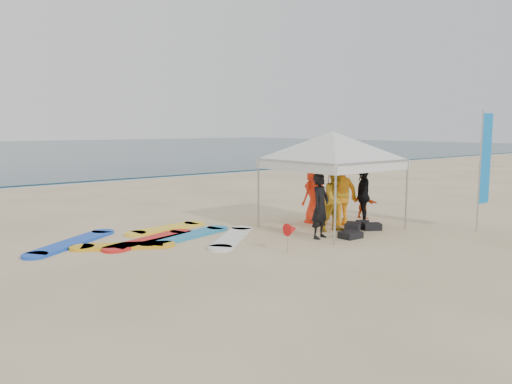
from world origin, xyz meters
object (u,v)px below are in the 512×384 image
object	(u,v)px
feather_flag	(485,160)
marker_pennant	(292,229)
person_yellow	(336,199)
person_seated	(363,203)
person_black_b	(363,196)
surfboard_spread	(155,238)
person_orange_b	(315,193)
canopy_tent	(333,132)
person_orange_a	(340,191)
person_black_a	(320,206)

from	to	relation	value
feather_flag	marker_pennant	bearing A→B (deg)	165.01
person_yellow	person_seated	xyz separation A→B (m)	(2.05, 0.78, -0.37)
person_black_b	feather_flag	world-z (taller)	feather_flag
surfboard_spread	person_orange_b	bearing A→B (deg)	-10.76
person_seated	feather_flag	size ratio (longest dim) A/B	0.29
canopy_tent	person_orange_a	bearing A→B (deg)	12.05
person_seated	marker_pennant	world-z (taller)	person_seated
person_black_a	person_seated	bearing A→B (deg)	4.96
person_yellow	surfboard_spread	world-z (taller)	person_yellow
person_black_a	person_seated	world-z (taller)	person_black_a
person_black_a	person_orange_b	bearing A→B (deg)	32.75
person_seated	marker_pennant	distance (m)	4.74
person_orange_a	surfboard_spread	distance (m)	5.14
feather_flag	marker_pennant	world-z (taller)	feather_flag
person_seated	marker_pennant	size ratio (longest dim) A/B	1.45
person_yellow	canopy_tent	world-z (taller)	canopy_tent
feather_flag	surfboard_spread	size ratio (longest dim) A/B	0.58
person_seated	marker_pennant	bearing A→B (deg)	108.22
person_black_b	surfboard_spread	bearing A→B (deg)	-57.78
surfboard_spread	marker_pennant	bearing A→B (deg)	-58.84
canopy_tent	surfboard_spread	distance (m)	5.29
person_yellow	surfboard_spread	size ratio (longest dim) A/B	0.31
person_black_b	feather_flag	bearing A→B (deg)	87.73
person_orange_a	canopy_tent	world-z (taller)	canopy_tent
person_black_b	feather_flag	distance (m)	3.23
person_black_a	marker_pennant	world-z (taller)	person_black_a
person_black_b	person_seated	distance (m)	1.09
person_orange_b	person_seated	distance (m)	1.73
person_orange_b	marker_pennant	bearing A→B (deg)	32.90
person_orange_b	feather_flag	bearing A→B (deg)	123.86
person_black_a	person_yellow	bearing A→B (deg)	4.07
person_black_b	person_seated	xyz separation A→B (m)	(0.81, 0.64, -0.34)
feather_flag	marker_pennant	xyz separation A→B (m)	(-5.44, 1.45, -1.35)
person_orange_b	person_black_b	bearing A→B (deg)	126.06
person_black_b	marker_pennant	size ratio (longest dim) A/B	2.52
person_black_a	surfboard_spread	distance (m)	4.05
surfboard_spread	feather_flag	bearing A→B (deg)	-31.22
person_black_b	surfboard_spread	distance (m)	5.76
person_seated	person_black_a	bearing A→B (deg)	108.13
person_yellow	marker_pennant	world-z (taller)	person_yellow
person_orange_a	surfboard_spread	xyz separation A→B (m)	(-4.80, 1.58, -0.91)
person_black_b	surfboard_spread	xyz separation A→B (m)	(-5.39, 1.89, -0.77)
person_orange_b	feather_flag	size ratio (longest dim) A/B	0.53
person_yellow	canopy_tent	bearing A→B (deg)	71.81
person_black_a	person_orange_a	bearing A→B (deg)	10.58
person_orange_b	person_seated	xyz separation A→B (m)	(1.65, -0.38, -0.38)
person_seated	surfboard_spread	world-z (taller)	person_seated
person_black_a	canopy_tent	world-z (taller)	canopy_tent
person_orange_b	feather_flag	distance (m)	4.50
canopy_tent	person_black_b	bearing A→B (deg)	-11.34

